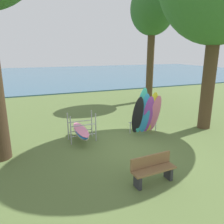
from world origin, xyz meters
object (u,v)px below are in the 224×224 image
Objects in this scene: tree_mid_behind at (152,11)px; leaning_board_pile at (146,114)px; park_bench at (153,169)px; board_storage_rack at (81,130)px.

tree_mid_behind is 9.41m from leaning_board_pile.
tree_mid_behind reaches higher than park_bench.
park_bench is (1.16, -4.02, -0.02)m from board_storage_rack.
board_storage_rack is at bearing 106.15° from park_bench.
tree_mid_behind is 4.06× the size of board_storage_rack.
board_storage_rack is (-7.10, -6.02, -6.16)m from tree_mid_behind.
board_storage_rack reaches higher than park_bench.
park_bench is (-1.91, -3.66, -0.55)m from leaning_board_pile.
board_storage_rack is 1.50× the size of park_bench.
leaning_board_pile is 3.14m from board_storage_rack.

